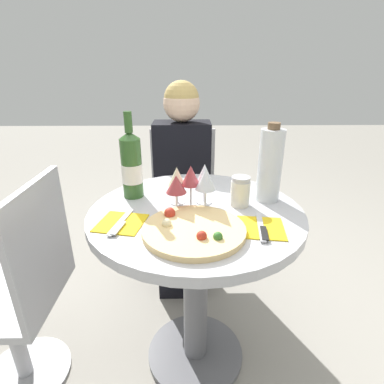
% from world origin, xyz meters
% --- Properties ---
extents(ground_plane, '(12.00, 12.00, 0.00)m').
position_xyz_m(ground_plane, '(0.00, 0.00, 0.00)').
color(ground_plane, gray).
rests_on(ground_plane, ground).
extents(dining_table, '(0.79, 0.79, 0.76)m').
position_xyz_m(dining_table, '(0.00, 0.00, 0.56)').
color(dining_table, slate).
rests_on(dining_table, ground_plane).
extents(chair_behind_diner, '(0.41, 0.41, 0.89)m').
position_xyz_m(chair_behind_diner, '(-0.06, 0.74, 0.43)').
color(chair_behind_diner, '#ADADB2').
rests_on(chair_behind_diner, ground_plane).
extents(seated_diner, '(0.32, 0.41, 1.18)m').
position_xyz_m(seated_diner, '(-0.06, 0.61, 0.55)').
color(seated_diner, black).
rests_on(seated_diner, ground_plane).
extents(chair_empty_side, '(0.41, 0.41, 0.89)m').
position_xyz_m(chair_empty_side, '(-0.68, -0.09, 0.43)').
color(chair_empty_side, '#ADADB2').
rests_on(chair_empty_side, ground_plane).
extents(pizza_large, '(0.33, 0.33, 0.05)m').
position_xyz_m(pizza_large, '(-0.01, -0.17, 0.77)').
color(pizza_large, '#E5C17F').
rests_on(pizza_large, dining_table).
extents(wine_bottle, '(0.08, 0.08, 0.34)m').
position_xyz_m(wine_bottle, '(-0.25, 0.13, 0.89)').
color(wine_bottle, '#2D5623').
rests_on(wine_bottle, dining_table).
extents(tall_carafe, '(0.09, 0.09, 0.30)m').
position_xyz_m(tall_carafe, '(0.28, 0.08, 0.90)').
color(tall_carafe, silver).
rests_on(tall_carafe, dining_table).
extents(sugar_shaker, '(0.07, 0.07, 0.11)m').
position_xyz_m(sugar_shaker, '(0.17, 0.03, 0.81)').
color(sugar_shaker, silver).
rests_on(sugar_shaker, dining_table).
extents(wine_glass_back_right, '(0.07, 0.07, 0.16)m').
position_xyz_m(wine_glass_back_right, '(0.03, 0.06, 0.87)').
color(wine_glass_back_right, silver).
rests_on(wine_glass_back_right, dining_table).
extents(wine_glass_front_right, '(0.07, 0.07, 0.16)m').
position_xyz_m(wine_glass_front_right, '(0.03, -0.02, 0.88)').
color(wine_glass_front_right, silver).
rests_on(wine_glass_front_right, dining_table).
extents(wine_glass_center, '(0.07, 0.07, 0.16)m').
position_xyz_m(wine_glass_center, '(-0.02, 0.02, 0.88)').
color(wine_glass_center, silver).
rests_on(wine_glass_center, dining_table).
extents(wine_glass_back_left, '(0.07, 0.07, 0.14)m').
position_xyz_m(wine_glass_back_left, '(-0.07, 0.06, 0.86)').
color(wine_glass_back_left, silver).
rests_on(wine_glass_back_left, dining_table).
extents(wine_glass_front_left, '(0.07, 0.07, 0.14)m').
position_xyz_m(wine_glass_front_left, '(-0.07, -0.02, 0.86)').
color(wine_glass_front_left, silver).
rests_on(wine_glass_front_left, dining_table).
extents(place_setting_left, '(0.18, 0.19, 0.01)m').
position_xyz_m(place_setting_left, '(-0.26, -0.11, 0.76)').
color(place_setting_left, gold).
rests_on(place_setting_left, dining_table).
extents(place_setting_right, '(0.17, 0.19, 0.01)m').
position_xyz_m(place_setting_right, '(0.21, -0.15, 0.76)').
color(place_setting_right, gold).
rests_on(place_setting_right, dining_table).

